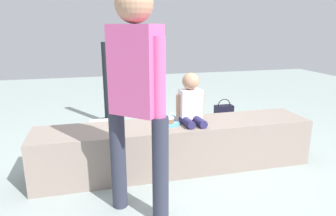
% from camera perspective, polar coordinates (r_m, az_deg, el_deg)
% --- Properties ---
extents(ground_plane, '(12.00, 12.00, 0.00)m').
position_cam_1_polar(ground_plane, '(3.07, 1.56, -11.25)').
color(ground_plane, '#94A19D').
extents(concrete_ledge, '(2.67, 0.51, 0.46)m').
position_cam_1_polar(concrete_ledge, '(2.97, 1.60, -7.26)').
color(concrete_ledge, gray).
rests_on(concrete_ledge, ground_plane).
extents(child_seated, '(0.28, 0.32, 0.48)m').
position_cam_1_polar(child_seated, '(2.89, 4.34, 1.31)').
color(child_seated, navy).
rests_on(child_seated, concrete_ledge).
extents(adult_standing, '(0.39, 0.37, 1.63)m').
position_cam_1_polar(adult_standing, '(2.05, -6.04, 4.35)').
color(adult_standing, '#2D2F40').
rests_on(adult_standing, ground_plane).
extents(cake_plate, '(0.22, 0.22, 0.07)m').
position_cam_1_polar(cake_plate, '(2.88, 0.17, -2.64)').
color(cake_plate, '#4CA5D8').
rests_on(cake_plate, concrete_ledge).
extents(gift_bag, '(0.25, 0.11, 0.30)m').
position_cam_1_polar(gift_bag, '(3.91, 1.58, -3.29)').
color(gift_bag, '#4C99E0').
rests_on(gift_bag, ground_plane).
extents(railing_post, '(0.36, 0.36, 1.16)m').
position_cam_1_polar(railing_post, '(4.38, -11.40, 2.70)').
color(railing_post, black).
rests_on(railing_post, ground_plane).
extents(water_bottle_near_gift, '(0.06, 0.06, 0.21)m').
position_cam_1_polar(water_bottle_near_gift, '(3.87, -19.50, -4.86)').
color(water_bottle_near_gift, silver).
rests_on(water_bottle_near_gift, ground_plane).
extents(water_bottle_far_side, '(0.07, 0.07, 0.23)m').
position_cam_1_polar(water_bottle_far_side, '(4.21, 12.28, -2.59)').
color(water_bottle_far_side, silver).
rests_on(water_bottle_far_side, ground_plane).
extents(party_cup_red, '(0.08, 0.08, 0.09)m').
position_cam_1_polar(party_cup_red, '(3.84, -6.97, -5.04)').
color(party_cup_red, red).
rests_on(party_cup_red, ground_plane).
extents(cake_box_white, '(0.28, 0.34, 0.14)m').
position_cam_1_polar(cake_box_white, '(4.11, -12.71, -3.60)').
color(cake_box_white, white).
rests_on(cake_box_white, ground_plane).
extents(handbag_black_leather, '(0.27, 0.13, 0.33)m').
position_cam_1_polar(handbag_black_leather, '(4.57, 10.54, -0.86)').
color(handbag_black_leather, black).
rests_on(handbag_black_leather, ground_plane).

